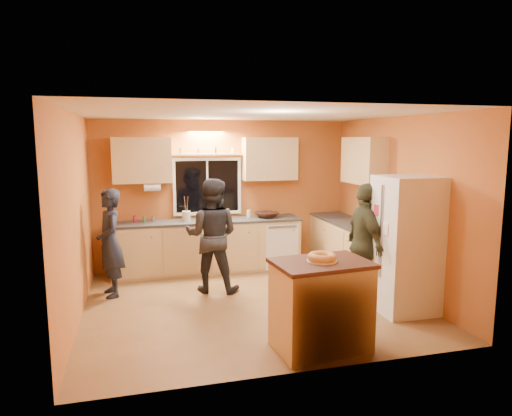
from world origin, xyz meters
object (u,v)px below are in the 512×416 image
object	(u,v)px
island	(321,305)
person_right	(365,244)
person_center	(212,235)
refrigerator	(406,245)
person_left	(110,243)

from	to	relation	value
island	person_right	xyz separation A→B (m)	(1.12, 1.14, 0.34)
person_center	refrigerator	bearing A→B (deg)	169.01
person_left	refrigerator	bearing A→B (deg)	53.89
person_left	person_center	size ratio (longest dim) A/B	0.92
person_center	island	bearing A→B (deg)	131.37
person_center	person_right	xyz separation A→B (m)	(1.94, -1.09, -0.01)
person_left	person_center	world-z (taller)	person_center
island	person_left	bearing A→B (deg)	128.56
island	person_center	size ratio (longest dim) A/B	0.63
refrigerator	person_center	world-z (taller)	refrigerator
person_center	person_right	distance (m)	2.23
person_right	person_left	bearing A→B (deg)	74.70
person_left	person_right	bearing A→B (deg)	56.85
island	person_left	world-z (taller)	person_left
refrigerator	person_left	world-z (taller)	refrigerator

